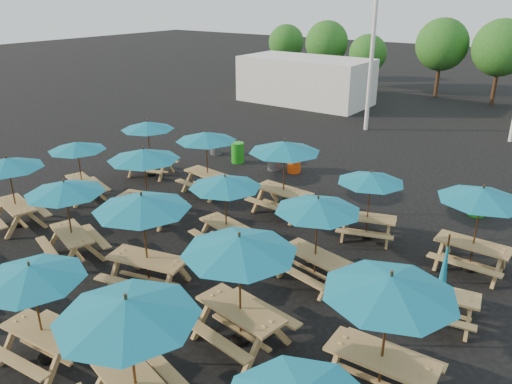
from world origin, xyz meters
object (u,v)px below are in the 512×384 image
Objects in this scene: picnic_unit_2 at (77,149)px; picnic_unit_18 at (441,286)px; picnic_unit_11 at (285,151)px; picnic_unit_17 at (390,292)px; picnic_unit_14 at (318,209)px; picnic_unit_15 at (371,181)px; picnic_unit_1 at (8,167)px; picnic_unit_5 at (65,192)px; picnic_unit_9 at (142,208)px; picnic_unit_10 at (225,186)px; picnic_unit_7 at (206,140)px; waste_bin_3 at (294,162)px; waste_bin_4 at (478,203)px; waste_bin_0 at (216,145)px; picnic_unit_8 at (31,278)px; picnic_unit_19 at (482,199)px; picnic_unit_3 at (148,128)px; waste_bin_1 at (238,153)px; picnic_unit_12 at (128,316)px; picnic_unit_6 at (144,158)px; waste_bin_2 at (274,159)px; picnic_unit_13 at (239,251)px.

picnic_unit_2 is 1.14× the size of picnic_unit_18.
picnic_unit_17 reaches higher than picnic_unit_11.
picnic_unit_14 reaches higher than picnic_unit_2.
picnic_unit_14 is 2.88m from picnic_unit_15.
picnic_unit_5 is at bearing 9.20° from picnic_unit_1.
picnic_unit_9 is 1.15× the size of picnic_unit_10.
picnic_unit_7 reaches higher than picnic_unit_10.
picnic_unit_14 is 8.07m from waste_bin_3.
waste_bin_0 is at bearing 179.44° from waste_bin_4.
picnic_unit_8 is 0.89× the size of picnic_unit_11.
picnic_unit_11 is (6.25, 3.00, 0.32)m from picnic_unit_2.
picnic_unit_14 is at bearing -19.10° from picnic_unit_7.
picnic_unit_7 reaches higher than picnic_unit_2.
waste_bin_4 is at bearing 29.99° from picnic_unit_7.
waste_bin_3 is (-1.76, 3.51, -1.67)m from picnic_unit_11.
picnic_unit_19 reaches higher than picnic_unit_1.
picnic_unit_10 is 5.88m from picnic_unit_18.
picnic_unit_8 is at bearing -70.78° from picnic_unit_3.
picnic_unit_8 is 0.88× the size of picnic_unit_14.
waste_bin_1 and waste_bin_4 have the same top height.
picnic_unit_14 is at bearing -41.96° from picnic_unit_11.
picnic_unit_12 is (2.59, 0.03, 0.26)m from picnic_unit_8.
picnic_unit_6 is at bearing 160.89° from picnic_unit_17.
picnic_unit_14 reaches higher than waste_bin_2.
picnic_unit_19 reaches higher than waste_bin_4.
picnic_unit_19 is at bearing 54.57° from picnic_unit_14.
picnic_unit_9 is 1.11× the size of picnic_unit_14.
picnic_unit_7 is 4.15m from picnic_unit_10.
waste_bin_0 is 1.00× the size of waste_bin_4.
waste_bin_3 is at bearing 85.77° from picnic_unit_9.
picnic_unit_1 is 10.44m from picnic_unit_15.
picnic_unit_13 reaches higher than waste_bin_0.
waste_bin_4 is at bearing 90.99° from picnic_unit_17.
waste_bin_0 is at bearing 101.23° from picnic_unit_1.
waste_bin_0 is (-11.57, 3.74, -1.55)m from picnic_unit_19.
picnic_unit_5 is at bearing -173.11° from picnic_unit_13.
picnic_unit_2 is 9.60m from picnic_unit_15.
picnic_unit_9 is at bearing 148.97° from picnic_unit_12.
waste_bin_3 is at bearing 22.77° from picnic_unit_3.
picnic_unit_6 is 6.74m from waste_bin_3.
picnic_unit_13 reaches higher than waste_bin_4.
waste_bin_1 is at bearing 136.43° from picnic_unit_17.
picnic_unit_5 is 12.30m from waste_bin_4.
picnic_unit_17 reaches higher than picnic_unit_7.
picnic_unit_3 is at bearing -174.96° from picnic_unit_7.
waste_bin_0 is 1.00× the size of waste_bin_1.
waste_bin_0 is (-2.67, 3.64, -1.52)m from picnic_unit_7.
picnic_unit_9 is at bearing 12.40° from picnic_unit_1.
picnic_unit_6 is at bearing 170.99° from picnic_unit_18.
picnic_unit_7 is at bearing 162.79° from picnic_unit_15.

